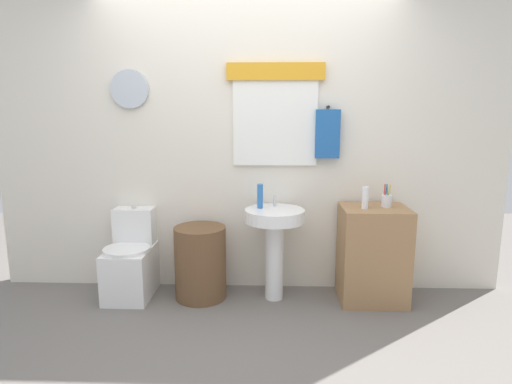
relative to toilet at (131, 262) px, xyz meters
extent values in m
plane|color=slate|center=(0.98, -0.88, -0.29)|extent=(8.00, 8.00, 0.00)
cube|color=silver|center=(0.98, 0.27, 1.01)|extent=(4.40, 0.10, 2.60)
cube|color=white|center=(1.21, 0.20, 1.17)|extent=(0.70, 0.03, 0.71)
cube|color=gold|center=(1.21, 0.19, 1.58)|extent=(0.80, 0.04, 0.14)
cylinder|color=silver|center=(0.00, 0.20, 1.44)|extent=(0.32, 0.03, 0.32)
cylinder|color=black|center=(1.65, 0.19, 1.30)|extent=(0.02, 0.06, 0.02)
cube|color=#235BA3|center=(1.65, 0.17, 1.08)|extent=(0.20, 0.05, 0.40)
cube|color=white|center=(0.00, -0.03, -0.08)|extent=(0.36, 0.50, 0.42)
cylinder|color=white|center=(0.00, -0.09, 0.14)|extent=(0.38, 0.38, 0.03)
cube|color=white|center=(0.00, 0.14, 0.28)|extent=(0.34, 0.18, 0.31)
cylinder|color=silver|center=(0.00, 0.14, 0.45)|extent=(0.04, 0.04, 0.02)
cylinder|color=brown|center=(0.60, -0.03, 0.02)|extent=(0.43, 0.43, 0.61)
cylinder|color=white|center=(1.21, -0.03, 0.04)|extent=(0.15, 0.15, 0.67)
cylinder|color=white|center=(1.21, -0.03, 0.43)|extent=(0.49, 0.49, 0.10)
cylinder|color=silver|center=(1.21, 0.09, 0.53)|extent=(0.03, 0.03, 0.10)
cube|color=#9E754C|center=(2.02, -0.03, 0.11)|extent=(0.53, 0.44, 0.79)
cylinder|color=#2D6BB7|center=(1.09, 0.02, 0.58)|extent=(0.05, 0.05, 0.20)
cylinder|color=white|center=(1.93, -0.07, 0.59)|extent=(0.05, 0.05, 0.18)
cylinder|color=silver|center=(2.11, -0.01, 0.55)|extent=(0.08, 0.08, 0.10)
cylinder|color=yellow|center=(2.13, 0.00, 0.60)|extent=(0.02, 0.04, 0.18)
cylinder|color=blue|center=(2.11, 0.01, 0.60)|extent=(0.02, 0.01, 0.18)
cylinder|color=red|center=(2.10, -0.01, 0.60)|extent=(0.01, 0.03, 0.18)
cylinder|color=green|center=(2.12, -0.03, 0.60)|extent=(0.03, 0.01, 0.18)
camera|label=1|loc=(1.18, -3.35, 1.25)|focal=29.50mm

